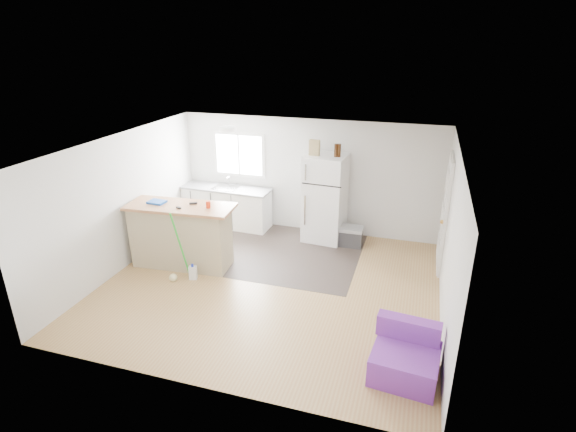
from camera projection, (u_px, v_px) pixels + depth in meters
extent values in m
cube|color=#A27244|center=(270.00, 285.00, 7.63)|extent=(5.50, 5.00, 0.01)
cube|color=white|center=(268.00, 146.00, 6.73)|extent=(5.50, 5.00, 0.01)
cube|color=silver|center=(309.00, 176.00, 9.39)|extent=(5.50, 0.01, 2.40)
cube|color=silver|center=(195.00, 302.00, 4.96)|extent=(5.50, 0.01, 2.40)
cube|color=silver|center=(122.00, 202.00, 7.92)|extent=(0.01, 5.00, 2.40)
cube|color=silver|center=(450.00, 241.00, 6.43)|extent=(0.01, 5.00, 2.40)
cube|color=#302824|center=(257.00, 248.00, 8.93)|extent=(4.05, 2.50, 0.00)
cube|color=white|center=(239.00, 155.00, 9.67)|extent=(1.18, 0.04, 0.98)
cube|color=white|center=(239.00, 155.00, 9.65)|extent=(1.05, 0.01, 0.85)
cube|color=white|center=(239.00, 155.00, 9.65)|extent=(0.03, 0.02, 0.85)
cube|color=white|center=(445.00, 215.00, 7.88)|extent=(0.05, 0.82, 2.03)
cube|color=white|center=(445.00, 214.00, 7.88)|extent=(0.03, 0.92, 2.10)
sphere|color=gold|center=(442.00, 222.00, 7.61)|extent=(0.07, 0.07, 0.07)
cylinder|color=white|center=(228.00, 129.00, 8.13)|extent=(0.30, 0.30, 0.07)
cube|color=white|center=(227.00, 207.00, 9.89)|extent=(1.93, 0.65, 0.84)
cube|color=slate|center=(226.00, 188.00, 9.73)|extent=(1.99, 0.69, 0.04)
cube|color=silver|center=(226.00, 189.00, 9.70)|extent=(0.54, 0.42, 0.06)
cube|color=tan|center=(181.00, 237.00, 8.11)|extent=(1.78, 0.74, 1.12)
cube|color=tan|center=(180.00, 207.00, 7.88)|extent=(1.95, 0.87, 0.05)
cube|color=white|center=(325.00, 198.00, 9.04)|extent=(0.84, 0.79, 1.78)
cube|color=black|center=(321.00, 185.00, 8.57)|extent=(0.78, 0.07, 0.02)
cube|color=silver|center=(306.00, 172.00, 8.56)|extent=(0.03, 0.02, 0.32)
cube|color=silver|center=(305.00, 210.00, 8.86)|extent=(0.03, 0.02, 0.62)
cube|color=#313134|center=(350.00, 238.00, 9.01)|extent=(0.50, 0.34, 0.33)
cube|color=gray|center=(350.00, 229.00, 8.94)|extent=(0.52, 0.36, 0.07)
cube|color=purple|center=(405.00, 364.00, 5.53)|extent=(0.86, 0.82, 0.37)
cube|color=purple|center=(409.00, 328.00, 5.65)|extent=(0.81, 0.27, 0.28)
cube|color=white|center=(193.00, 273.00, 7.77)|extent=(0.15, 0.12, 0.24)
cylinder|color=#182AAD|center=(192.00, 265.00, 7.72)|extent=(0.06, 0.06, 0.05)
cylinder|color=green|center=(180.00, 244.00, 7.58)|extent=(0.10, 0.33, 1.24)
sphere|color=beige|center=(173.00, 278.00, 7.73)|extent=(0.14, 0.14, 0.14)
cylinder|color=red|center=(208.00, 205.00, 7.73)|extent=(0.08, 0.08, 0.12)
cube|color=blue|center=(157.00, 202.00, 7.98)|extent=(0.31, 0.24, 0.04)
cube|color=black|center=(193.00, 203.00, 7.92)|extent=(0.15, 0.10, 0.03)
cube|color=black|center=(179.00, 208.00, 7.72)|extent=(0.11, 0.08, 0.03)
cube|color=tan|center=(314.00, 148.00, 8.65)|extent=(0.20, 0.11, 0.30)
cylinder|color=#331A09|center=(336.00, 150.00, 8.55)|extent=(0.09, 0.09, 0.25)
cylinder|color=#331A09|center=(339.00, 150.00, 8.55)|extent=(0.08, 0.08, 0.25)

